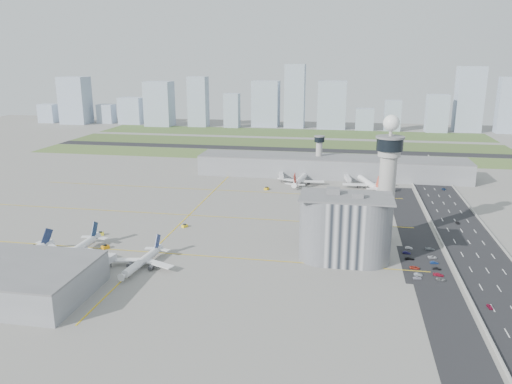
% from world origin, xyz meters
% --- Properties ---
extents(ground, '(1000.00, 1000.00, 0.00)m').
position_xyz_m(ground, '(0.00, 0.00, 0.00)').
color(ground, gray).
extents(grass_strip_0, '(480.00, 50.00, 0.08)m').
position_xyz_m(grass_strip_0, '(-20.00, 225.00, 0.04)').
color(grass_strip_0, '#4D6C33').
rests_on(grass_strip_0, ground).
extents(grass_strip_1, '(480.00, 60.00, 0.08)m').
position_xyz_m(grass_strip_1, '(-20.00, 300.00, 0.04)').
color(grass_strip_1, '#44602D').
rests_on(grass_strip_1, ground).
extents(grass_strip_2, '(480.00, 70.00, 0.08)m').
position_xyz_m(grass_strip_2, '(-20.00, 380.00, 0.04)').
color(grass_strip_2, '#45642F').
rests_on(grass_strip_2, ground).
extents(runway, '(480.00, 22.00, 0.10)m').
position_xyz_m(runway, '(-20.00, 262.00, 0.06)').
color(runway, black).
rests_on(runway, ground).
extents(highway, '(28.00, 500.00, 0.10)m').
position_xyz_m(highway, '(115.00, 0.00, 0.05)').
color(highway, black).
rests_on(highway, ground).
extents(barrier_left, '(0.60, 500.00, 1.20)m').
position_xyz_m(barrier_left, '(101.00, 0.00, 0.60)').
color(barrier_left, '#9E9E99').
rests_on(barrier_left, ground).
extents(barrier_right, '(0.60, 500.00, 1.20)m').
position_xyz_m(barrier_right, '(129.00, 0.00, 0.60)').
color(barrier_right, '#9E9E99').
rests_on(barrier_right, ground).
extents(landside_road, '(18.00, 260.00, 0.08)m').
position_xyz_m(landside_road, '(90.00, -10.00, 0.04)').
color(landside_road, black).
rests_on(landside_road, ground).
extents(parking_lot, '(20.00, 44.00, 0.10)m').
position_xyz_m(parking_lot, '(88.00, -22.00, 0.05)').
color(parking_lot, black).
rests_on(parking_lot, ground).
extents(taxiway_line_h_0, '(260.00, 0.60, 0.01)m').
position_xyz_m(taxiway_line_h_0, '(-40.00, -30.00, 0.01)').
color(taxiway_line_h_0, yellow).
rests_on(taxiway_line_h_0, ground).
extents(taxiway_line_h_1, '(260.00, 0.60, 0.01)m').
position_xyz_m(taxiway_line_h_1, '(-40.00, 30.00, 0.01)').
color(taxiway_line_h_1, yellow).
rests_on(taxiway_line_h_1, ground).
extents(taxiway_line_h_2, '(260.00, 0.60, 0.01)m').
position_xyz_m(taxiway_line_h_2, '(-40.00, 90.00, 0.01)').
color(taxiway_line_h_2, yellow).
rests_on(taxiway_line_h_2, ground).
extents(taxiway_line_v, '(0.60, 260.00, 0.01)m').
position_xyz_m(taxiway_line_v, '(-40.00, 30.00, 0.01)').
color(taxiway_line_v, yellow).
rests_on(taxiway_line_v, ground).
extents(control_tower, '(14.00, 14.00, 64.50)m').
position_xyz_m(control_tower, '(72.00, 8.00, 35.04)').
color(control_tower, '#ADAAA5').
rests_on(control_tower, ground).
extents(secondary_tower, '(8.60, 8.60, 31.90)m').
position_xyz_m(secondary_tower, '(30.00, 150.00, 18.80)').
color(secondary_tower, '#ADAAA5').
rests_on(secondary_tower, ground).
extents(admin_building, '(42.00, 24.00, 33.50)m').
position_xyz_m(admin_building, '(51.99, -22.00, 15.30)').
color(admin_building, '#B2B2B7').
rests_on(admin_building, ground).
extents(terminal_pier, '(210.00, 32.00, 15.80)m').
position_xyz_m(terminal_pier, '(40.00, 148.00, 7.90)').
color(terminal_pier, gray).
rests_on(terminal_pier, ground).
extents(airplane_near_a, '(47.64, 50.72, 11.29)m').
position_xyz_m(airplane_near_a, '(-97.01, -53.44, 5.64)').
color(airplane_near_a, white).
rests_on(airplane_near_a, ground).
extents(airplane_near_b, '(36.33, 42.30, 11.52)m').
position_xyz_m(airplane_near_b, '(-72.53, -42.27, 5.76)').
color(airplane_near_b, white).
rests_on(airplane_near_b, ground).
extents(airplane_near_c, '(34.93, 39.78, 10.24)m').
position_xyz_m(airplane_near_c, '(-37.00, -48.65, 5.12)').
color(airplane_near_c, white).
rests_on(airplane_near_c, ground).
extents(airplane_far_a, '(41.45, 46.81, 11.81)m').
position_xyz_m(airplane_far_a, '(18.75, 119.80, 5.90)').
color(airplane_far_a, white).
rests_on(airplane_far_a, ground).
extents(airplane_far_b, '(50.69, 54.99, 12.66)m').
position_xyz_m(airplane_far_b, '(67.56, 117.24, 6.33)').
color(airplane_far_b, white).
rests_on(airplane_far_b, ground).
extents(jet_bridge_near_1, '(5.39, 14.31, 5.70)m').
position_xyz_m(jet_bridge_near_1, '(-83.00, -61.00, 2.85)').
color(jet_bridge_near_1, silver).
rests_on(jet_bridge_near_1, ground).
extents(jet_bridge_near_2, '(5.39, 14.31, 5.70)m').
position_xyz_m(jet_bridge_near_2, '(-53.00, -61.00, 2.85)').
color(jet_bridge_near_2, silver).
rests_on(jet_bridge_near_2, ground).
extents(jet_bridge_far_0, '(5.39, 14.31, 5.70)m').
position_xyz_m(jet_bridge_far_0, '(2.00, 132.00, 2.85)').
color(jet_bridge_far_0, silver).
rests_on(jet_bridge_far_0, ground).
extents(jet_bridge_far_1, '(5.39, 14.31, 5.70)m').
position_xyz_m(jet_bridge_far_1, '(52.00, 132.00, 2.85)').
color(jet_bridge_far_1, silver).
rests_on(jet_bridge_far_1, ground).
extents(tug_0, '(2.15, 2.99, 1.68)m').
position_xyz_m(tug_0, '(-99.09, -34.67, 0.84)').
color(tug_0, gold).
rests_on(tug_0, ground).
extents(tug_1, '(4.15, 3.57, 2.03)m').
position_xyz_m(tug_1, '(-75.55, -12.02, 1.02)').
color(tug_1, gold).
rests_on(tug_1, ground).
extents(tug_2, '(3.93, 4.30, 2.06)m').
position_xyz_m(tug_2, '(-64.02, -29.50, 1.03)').
color(tug_2, '#F99C0D').
rests_on(tug_2, ground).
extents(tug_3, '(3.51, 3.80, 1.82)m').
position_xyz_m(tug_3, '(-35.59, 8.55, 0.91)').
color(tug_3, yellow).
rests_on(tug_3, ground).
extents(tug_4, '(3.36, 4.13, 2.09)m').
position_xyz_m(tug_4, '(-3.66, 97.45, 1.05)').
color(tug_4, gold).
rests_on(tug_4, ground).
extents(tug_5, '(3.84, 4.16, 1.99)m').
position_xyz_m(tug_5, '(35.36, 96.84, 1.00)').
color(tug_5, orange).
rests_on(tug_5, ground).
extents(car_lot_0, '(3.74, 1.91, 1.22)m').
position_xyz_m(car_lot_0, '(83.26, -38.55, 0.61)').
color(car_lot_0, '#B1B0C4').
rests_on(car_lot_0, ground).
extents(car_lot_1, '(3.62, 1.27, 1.19)m').
position_xyz_m(car_lot_1, '(84.09, -34.79, 0.60)').
color(car_lot_1, gray).
rests_on(car_lot_1, ground).
extents(car_lot_2, '(4.54, 2.17, 1.25)m').
position_xyz_m(car_lot_2, '(83.50, -27.65, 0.62)').
color(car_lot_2, '#AE2D1D').
rests_on(car_lot_2, ground).
extents(car_lot_3, '(4.27, 1.99, 1.21)m').
position_xyz_m(car_lot_3, '(82.49, -17.16, 0.60)').
color(car_lot_3, black).
rests_on(car_lot_3, ground).
extents(car_lot_4, '(4.05, 2.11, 1.32)m').
position_xyz_m(car_lot_4, '(81.86, -9.83, 0.66)').
color(car_lot_4, navy).
rests_on(car_lot_4, ground).
extents(car_lot_5, '(3.59, 1.54, 1.15)m').
position_xyz_m(car_lot_5, '(83.60, -3.19, 0.58)').
color(car_lot_5, silver).
rests_on(car_lot_5, ground).
extents(car_lot_6, '(4.28, 2.38, 1.13)m').
position_xyz_m(car_lot_6, '(92.97, -38.13, 0.57)').
color(car_lot_6, gray).
rests_on(car_lot_6, ground).
extents(car_lot_7, '(4.60, 2.32, 1.28)m').
position_xyz_m(car_lot_7, '(92.66, -33.56, 0.64)').
color(car_lot_7, maroon).
rests_on(car_lot_7, ground).
extents(car_lot_8, '(3.76, 1.81, 1.24)m').
position_xyz_m(car_lot_8, '(92.99, -26.78, 0.62)').
color(car_lot_8, black).
rests_on(car_lot_8, ground).
extents(car_lot_9, '(3.78, 1.69, 1.20)m').
position_xyz_m(car_lot_9, '(92.96, -20.15, 0.60)').
color(car_lot_9, navy).
rests_on(car_lot_9, ground).
extents(car_lot_10, '(4.47, 2.48, 1.18)m').
position_xyz_m(car_lot_10, '(93.24, -13.43, 0.59)').
color(car_lot_10, silver).
rests_on(car_lot_10, ground).
extents(car_lot_11, '(4.46, 1.99, 1.27)m').
position_xyz_m(car_lot_11, '(93.66, -3.10, 0.64)').
color(car_lot_11, gray).
rests_on(car_lot_11, ground).
extents(car_hw_0, '(1.88, 3.71, 1.21)m').
position_xyz_m(car_hw_0, '(106.87, -60.14, 0.61)').
color(car_hw_0, maroon).
rests_on(car_hw_0, ground).
extents(car_hw_1, '(1.81, 3.88, 1.23)m').
position_xyz_m(car_hw_1, '(115.14, 42.03, 0.61)').
color(car_hw_1, black).
rests_on(car_hw_1, ground).
extents(car_hw_2, '(2.43, 4.65, 1.25)m').
position_xyz_m(car_hw_2, '(121.15, 119.47, 0.62)').
color(car_hw_2, navy).
rests_on(car_hw_2, ground).
extents(car_hw_4, '(1.74, 3.66, 1.21)m').
position_xyz_m(car_hw_4, '(107.92, 180.47, 0.60)').
color(car_hw_4, slate).
rests_on(car_hw_4, ground).
extents(skyline_bldg_0, '(24.05, 19.24, 26.50)m').
position_xyz_m(skyline_bldg_0, '(-377.77, 421.70, 13.25)').
color(skyline_bldg_0, '#9EADC1').
rests_on(skyline_bldg_0, ground).
extents(skyline_bldg_1, '(37.63, 30.10, 65.60)m').
position_xyz_m(skyline_bldg_1, '(-331.22, 417.61, 32.80)').
color(skyline_bldg_1, '#9EADC1').
rests_on(skyline_bldg_1, ground).
extents(skyline_bldg_2, '(22.81, 18.25, 26.79)m').
position_xyz_m(skyline_bldg_2, '(-291.25, 430.16, 13.39)').
color(skyline_bldg_2, '#9EADC1').
rests_on(skyline_bldg_2, ground).
extents(skyline_bldg_3, '(32.30, 25.84, 36.93)m').
position_xyz_m(skyline_bldg_3, '(-252.58, 431.35, 18.47)').
color(skyline_bldg_3, '#9EADC1').
rests_on(skyline_bldg_3, ground).
extents(skyline_bldg_4, '(35.81, 28.65, 60.36)m').
position_xyz_m(skyline_bldg_4, '(-204.47, 415.19, 30.18)').
color(skyline_bldg_4, '#9EADC1').
rests_on(skyline_bldg_4, ground).
extents(skyline_bldg_5, '(25.49, 20.39, 66.89)m').
position_xyz_m(skyline_bldg_5, '(-150.11, 419.66, 33.44)').
color(skyline_bldg_5, '#9EADC1').
rests_on(skyline_bldg_5, ground).
extents(skyline_bldg_6, '(20.04, 16.03, 45.20)m').
position_xyz_m(skyline_bldg_6, '(-102.68, 417.90, 22.60)').
color(skyline_bldg_6, '#9EADC1').
rests_on(skyline_bldg_6, ground).
extents(skyline_bldg_7, '(35.76, 28.61, 61.22)m').
position_xyz_m(skyline_bldg_7, '(-59.44, 436.89, 30.61)').
color(skyline_bldg_7, '#9EADC1').
rests_on(skyline_bldg_7, ground).
extents(skyline_bldg_8, '(26.33, 21.06, 83.39)m').
position_xyz_m(skyline_bldg_8, '(-19.42, 431.56, 41.69)').
color(skyline_bldg_8, '#9EADC1').
rests_on(skyline_bldg_8, ground).
extents(skyline_bldg_9, '(36.96, 29.57, 62.11)m').
position_xyz_m(skyline_bldg_9, '(30.27, 432.32, 31.06)').
color(skyline_bldg_9, '#9EADC1').
rests_on(skyline_bldg_9, ground).
extents(skyline_bldg_10, '(23.01, 18.41, 27.75)m').
position_xyz_m(skyline_bldg_10, '(73.27, 423.68, 13.87)').
color(skyline_bldg_10, '#9EADC1').
rests_on(skyline_bldg_10, ground).
extents(skyline_bldg_11, '(20.22, 16.18, 38.97)m').
position_xyz_m(skyline_bldg_11, '(108.28, 423.34, 19.48)').
color(skyline_bldg_11, '#9EADC1').
rests_on(skyline_bldg_11, ground).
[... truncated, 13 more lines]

